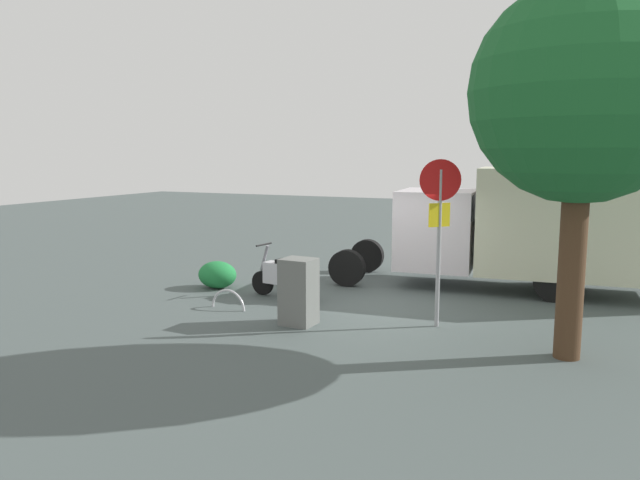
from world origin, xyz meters
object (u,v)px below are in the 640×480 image
box_truck_near (531,224)px  utility_cabinet (299,292)px  bike_rack_hoop (228,309)px  stop_sign (439,216)px  street_tree (582,94)px  motorcycle (286,276)px

box_truck_near → utility_cabinet: bearing=47.6°
box_truck_near → bike_rack_hoop: box_truck_near is taller
stop_sign → street_tree: 3.20m
street_tree → motorcycle: bearing=-16.1°
motorcycle → street_tree: bearing=172.6°
stop_sign → street_tree: (-2.31, 0.89, 2.03)m
motorcycle → bike_rack_hoop: 1.58m
stop_sign → utility_cabinet: stop_sign is taller
motorcycle → bike_rack_hoop: bearing=71.5°
street_tree → bike_rack_hoop: (6.62, -0.38, -4.13)m
box_truck_near → street_tree: bearing=97.6°
stop_sign → bike_rack_hoop: bearing=6.6°
stop_sign → street_tree: size_ratio=0.54×
stop_sign → bike_rack_hoop: stop_sign is taller
motorcycle → street_tree: size_ratio=0.31×
street_tree → utility_cabinet: bearing=0.5°
box_truck_near → motorcycle: box_truck_near is taller
motorcycle → bike_rack_hoop: motorcycle is taller
bike_rack_hoop → stop_sign: bearing=-173.4°
box_truck_near → motorcycle: size_ratio=4.38×
box_truck_near → stop_sign: 4.11m
box_truck_near → utility_cabinet: size_ratio=6.20×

